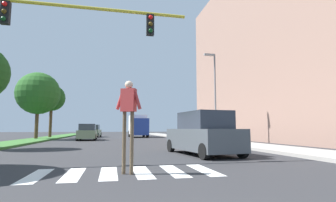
# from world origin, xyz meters

# --- Properties ---
(ground_plane) EXTENTS (140.00, 140.00, 0.00)m
(ground_plane) POSITION_xyz_m (0.00, 30.00, 0.00)
(ground_plane) COLOR #2D2D30
(crosswalk) EXTENTS (4.95, 2.20, 0.01)m
(crosswalk) POSITION_xyz_m (0.00, 6.21, 0.00)
(crosswalk) COLOR silver
(crosswalk) RESTS_ON ground_plane
(median_strip) EXTENTS (2.83, 64.00, 0.15)m
(median_strip) POSITION_xyz_m (-7.82, 28.00, 0.07)
(median_strip) COLOR #386B2D
(median_strip) RESTS_ON ground_plane
(tree_far) EXTENTS (4.55, 4.55, 7.14)m
(tree_far) POSITION_xyz_m (-8.29, 29.05, 5.00)
(tree_far) COLOR #4C3823
(tree_far) RESTS_ON median_strip
(tree_distant) EXTENTS (3.32, 3.32, 6.61)m
(tree_distant) POSITION_xyz_m (-7.98, 34.00, 5.06)
(tree_distant) COLOR #4C3823
(tree_distant) RESTS_ON median_strip
(apartment_block_right) EXTENTS (15.73, 30.98, 19.08)m
(apartment_block_right) POSITION_xyz_m (20.48, 22.00, 9.54)
(apartment_block_right) COLOR #937060
(apartment_block_right) RESTS_ON ground_plane
(sidewalk_right) EXTENTS (3.00, 64.00, 0.15)m
(sidewalk_right) POSITION_xyz_m (8.68, 28.00, 0.07)
(sidewalk_right) COLOR #9E9991
(sidewalk_right) RESTS_ON ground_plane
(traffic_light_gantry) EXTENTS (9.09, 0.30, 6.00)m
(traffic_light_gantry) POSITION_xyz_m (-4.03, 8.27, 4.37)
(traffic_light_gantry) COLOR gold
(traffic_light_gantry) RESTS_ON median_strip
(street_lamp_right) EXTENTS (1.02, 0.24, 7.50)m
(street_lamp_right) POSITION_xyz_m (8.09, 19.42, 4.59)
(street_lamp_right) COLOR slate
(street_lamp_right) RESTS_ON sidewalk_right
(pedestrian_performer) EXTENTS (0.70, 0.42, 2.49)m
(pedestrian_performer) POSITION_xyz_m (0.03, 5.93, 1.66)
(pedestrian_performer) COLOR brown
(pedestrian_performer) RESTS_ON ground_plane
(suv_crossing) EXTENTS (2.50, 4.81, 1.97)m
(suv_crossing) POSITION_xyz_m (3.74, 10.38, 0.93)
(suv_crossing) COLOR #474C51
(suv_crossing) RESTS_ON ground_plane
(sedan_midblock) EXTENTS (1.91, 4.18, 1.68)m
(sedan_midblock) POSITION_xyz_m (-2.86, 26.98, 0.78)
(sedan_midblock) COLOR gray
(sedan_midblock) RESTS_ON ground_plane
(sedan_distant) EXTENTS (2.09, 4.68, 1.75)m
(sedan_distant) POSITION_xyz_m (-2.94, 37.54, 0.81)
(sedan_distant) COLOR gray
(sedan_distant) RESTS_ON ground_plane
(truck_box_delivery) EXTENTS (2.40, 6.20, 3.10)m
(truck_box_delivery) POSITION_xyz_m (3.23, 35.68, 1.63)
(truck_box_delivery) COLOR navy
(truck_box_delivery) RESTS_ON ground_plane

